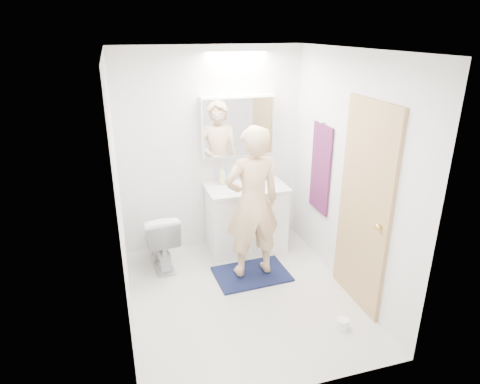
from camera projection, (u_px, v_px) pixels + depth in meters
name	position (u px, v px, depth m)	size (l,w,h in m)	color
floor	(242.00, 296.00, 4.29)	(2.50, 2.50, 0.00)	silver
ceiling	(243.00, 50.00, 3.41)	(2.50, 2.50, 0.00)	white
wall_back	(212.00, 151.00, 4.96)	(2.50, 2.50, 0.00)	white
wall_front	(298.00, 252.00, 2.73)	(2.50, 2.50, 0.00)	white
wall_left	(119.00, 200.00, 3.56)	(2.50, 2.50, 0.00)	white
wall_right	(349.00, 176.00, 4.14)	(2.50, 2.50, 0.00)	white
vanity_cabinet	(246.00, 219.00, 5.10)	(0.90, 0.55, 0.78)	white
countertop	(246.00, 188.00, 4.95)	(0.95, 0.58, 0.04)	white
sink_basin	(246.00, 184.00, 4.96)	(0.36, 0.36, 0.03)	white
faucet	(241.00, 174.00, 5.10)	(0.02, 0.02, 0.16)	#B8B9BC
medicine_cabinet	(238.00, 126.00, 4.86)	(0.88, 0.14, 0.70)	white
mirror_panel	(240.00, 127.00, 4.80)	(0.84, 0.01, 0.66)	silver
toilet	(160.00, 239.00, 4.73)	(0.38, 0.66, 0.68)	silver
bath_rug	(252.00, 274.00, 4.65)	(0.80, 0.55, 0.02)	#14173E
person	(252.00, 203.00, 4.34)	(0.60, 0.39, 1.65)	#DAB182
door	(364.00, 208.00, 3.90)	(0.04, 0.80, 2.00)	#A27F51
door_knob	(378.00, 227.00, 3.64)	(0.06, 0.06, 0.06)	gold
towel	(321.00, 169.00, 4.66)	(0.02, 0.42, 1.00)	#111A35
towel_hook	(323.00, 123.00, 4.47)	(0.02, 0.02, 0.07)	silver
soap_bottle_a	(222.00, 175.00, 4.96)	(0.09, 0.09, 0.23)	beige
soap_bottle_b	(226.00, 176.00, 5.01)	(0.08, 0.08, 0.18)	#62A2D2
toothbrush_cup	(262.00, 176.00, 5.13)	(0.10, 0.10, 0.09)	#4144C3
toilet_paper_roll	(343.00, 324.00, 3.81)	(0.11, 0.11, 0.10)	white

